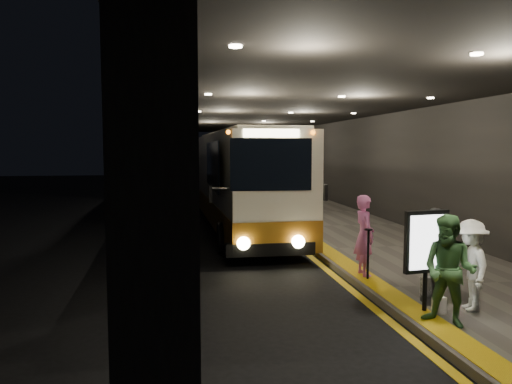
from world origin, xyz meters
TOP-DOWN VIEW (x-y plane):
  - ground at (0.00, 0.00)m, footprint 90.00×90.00m
  - lane_line_white at (-1.80, 5.00)m, footprint 0.12×50.00m
  - kerb_stripe_yellow at (2.35, 5.00)m, footprint 0.18×50.00m
  - sidewalk at (4.75, 5.00)m, footprint 4.50×50.00m
  - tactile_strip at (2.85, 5.00)m, footprint 0.50×50.00m
  - terminal_wall at (7.00, 5.00)m, footprint 0.10×50.00m
  - support_columns at (-1.50, 4.00)m, footprint 0.80×24.80m
  - canopy at (2.50, 5.00)m, footprint 9.00×50.00m
  - coach_main at (0.98, 4.81)m, footprint 2.72×11.32m
  - coach_second at (0.92, 15.94)m, footprint 2.45×11.17m
  - passenger_boarding at (2.86, -2.15)m, footprint 0.45×0.67m
  - passenger_waiting_green at (3.03, -5.42)m, footprint 0.99×1.02m
  - passenger_waiting_white at (3.83, -4.76)m, footprint 0.69×1.12m
  - passenger_waiting_grey at (3.38, -4.30)m, footprint 0.80×1.16m
  - bag_polka at (3.53, -3.84)m, footprint 0.31×0.16m
  - bag_plain at (3.19, -4.86)m, footprint 0.26×0.19m
  - info_sign at (3.00, -4.71)m, footprint 0.85×0.24m
  - stanchion_post at (2.81, -2.49)m, footprint 0.05×0.05m

SIDE VIEW (x-z plane):
  - ground at x=0.00m, z-range 0.00..0.00m
  - lane_line_white at x=-1.80m, z-range 0.00..0.01m
  - kerb_stripe_yellow at x=2.35m, z-range 0.00..0.01m
  - sidewalk at x=4.75m, z-range 0.00..0.15m
  - tactile_strip at x=2.85m, z-range 0.15..0.16m
  - bag_plain at x=3.19m, z-range 0.15..0.44m
  - bag_polka at x=3.53m, z-range 0.15..0.52m
  - stanchion_post at x=2.81m, z-range 0.15..1.26m
  - passenger_waiting_white at x=3.83m, z-range 0.15..1.77m
  - passenger_waiting_grey at x=3.38m, z-range 0.15..1.94m
  - passenger_waiting_green at x=3.03m, z-range 0.15..1.96m
  - passenger_boarding at x=2.86m, z-range 0.15..1.98m
  - info_sign at x=3.00m, z-range 0.46..2.26m
  - coach_second at x=0.92m, z-range -0.07..3.43m
  - coach_main at x=0.98m, z-range -0.07..3.43m
  - support_columns at x=-1.50m, z-range 0.00..4.40m
  - terminal_wall at x=7.00m, z-range 0.00..6.00m
  - canopy at x=2.50m, z-range 4.40..4.80m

